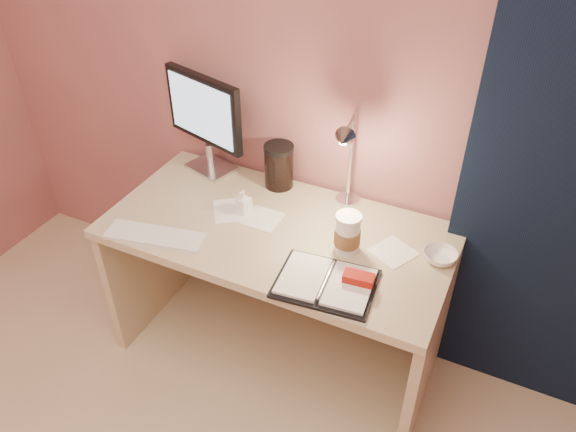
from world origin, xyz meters
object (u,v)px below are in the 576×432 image
at_px(desk, 286,260).
at_px(monitor, 206,115).
at_px(coffee_cup, 347,234).
at_px(bowl, 440,256).
at_px(keyboard, 155,236).
at_px(dark_jar, 279,168).
at_px(desk_lamp, 338,158).
at_px(lotion_bottle, 244,202).
at_px(planner, 329,282).

relative_size(desk, monitor, 3.02).
xyz_separation_m(coffee_cup, bowl, (0.34, 0.09, -0.06)).
bearing_deg(keyboard, bowl, 6.72).
relative_size(dark_jar, desk_lamp, 0.41).
xyz_separation_m(keyboard, dark_jar, (0.28, 0.55, 0.08)).
height_order(keyboard, coffee_cup, coffee_cup).
xyz_separation_m(bowl, desk_lamp, (-0.46, 0.10, 0.25)).
xyz_separation_m(keyboard, desk_lamp, (0.58, 0.45, 0.26)).
height_order(monitor, keyboard, monitor).
bearing_deg(bowl, desk_lamp, 167.67).
height_order(lotion_bottle, desk_lamp, desk_lamp).
relative_size(monitor, keyboard, 1.18).
height_order(dark_jar, desk_lamp, desk_lamp).
bearing_deg(monitor, dark_jar, 18.83).
bearing_deg(keyboard, desk_lamp, 26.02).
height_order(desk, coffee_cup, coffee_cup).
bearing_deg(desk, desk_lamp, 34.08).
height_order(keyboard, lotion_bottle, lotion_bottle).
bearing_deg(lotion_bottle, bowl, 3.41).
distance_m(bowl, lotion_bottle, 0.81).
xyz_separation_m(desk, desk_lamp, (0.17, 0.12, 0.50)).
bearing_deg(monitor, planner, -15.28).
height_order(monitor, lotion_bottle, monitor).
xyz_separation_m(desk, dark_jar, (-0.13, 0.21, 0.32)).
bearing_deg(desk, monitor, 157.77).
distance_m(bowl, desk_lamp, 0.54).
bearing_deg(desk, planner, -43.02).
xyz_separation_m(lotion_bottle, desk_lamp, (0.35, 0.15, 0.22)).
bearing_deg(bowl, coffee_cup, -165.00).
height_order(desk, planner, planner).
xyz_separation_m(keyboard, planner, (0.72, 0.05, 0.01)).
distance_m(planner, coffee_cup, 0.22).
bearing_deg(keyboard, lotion_bottle, 40.36).
relative_size(desk, dark_jar, 7.77).
xyz_separation_m(monitor, bowl, (1.12, -0.18, -0.26)).
distance_m(planner, bowl, 0.45).
xyz_separation_m(keyboard, lotion_bottle, (0.23, 0.30, 0.05)).
distance_m(monitor, keyboard, 0.60).
distance_m(keyboard, desk_lamp, 0.78).
xyz_separation_m(keyboard, coffee_cup, (0.71, 0.26, 0.07)).
height_order(keyboard, dark_jar, dark_jar).
distance_m(coffee_cup, desk_lamp, 0.30).
distance_m(keyboard, lotion_bottle, 0.38).
bearing_deg(dark_jar, lotion_bottle, -99.70).
bearing_deg(keyboard, planner, -8.05).
distance_m(planner, dark_jar, 0.67).
xyz_separation_m(monitor, coffee_cup, (0.78, -0.27, -0.20)).
bearing_deg(coffee_cup, dark_jar, 146.14).
distance_m(monitor, desk_lamp, 0.66).
bearing_deg(keyboard, coffee_cup, 8.32).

